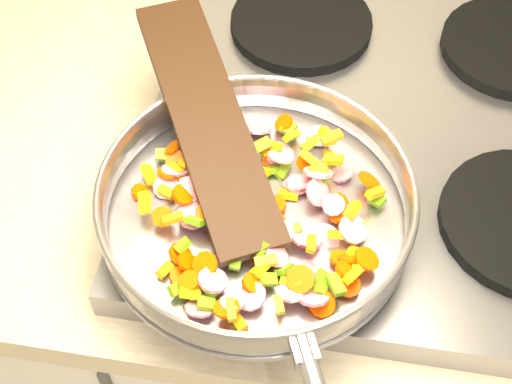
# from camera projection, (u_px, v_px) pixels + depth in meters

# --- Properties ---
(cooktop) EXTENTS (0.60, 0.60, 0.04)m
(cooktop) POSITION_uv_depth(u_px,v_px,m) (398.00, 127.00, 0.88)
(cooktop) COLOR #939399
(cooktop) RESTS_ON counter_top
(grate_fl) EXTENTS (0.19, 0.19, 0.02)m
(grate_fl) POSITION_uv_depth(u_px,v_px,m) (269.00, 188.00, 0.79)
(grate_fl) COLOR black
(grate_fl) RESTS_ON cooktop
(grate_bl) EXTENTS (0.19, 0.19, 0.02)m
(grate_bl) POSITION_uv_depth(u_px,v_px,m) (301.00, 24.00, 0.95)
(grate_bl) COLOR black
(grate_bl) RESTS_ON cooktop
(saute_pan) EXTENTS (0.36, 0.51, 0.05)m
(saute_pan) POSITION_uv_depth(u_px,v_px,m) (257.00, 204.00, 0.73)
(saute_pan) COLOR #9E9EA5
(saute_pan) RESTS_ON grate_fl
(vegetable_heap) EXTENTS (0.27, 0.28, 0.05)m
(vegetable_heap) POSITION_uv_depth(u_px,v_px,m) (261.00, 214.00, 0.73)
(vegetable_heap) COLOR #FA4900
(vegetable_heap) RESTS_ON saute_pan
(wooden_spatula) EXTENTS (0.22, 0.32, 0.07)m
(wooden_spatula) POSITION_uv_depth(u_px,v_px,m) (207.00, 120.00, 0.77)
(wooden_spatula) COLOR black
(wooden_spatula) RESTS_ON saute_pan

